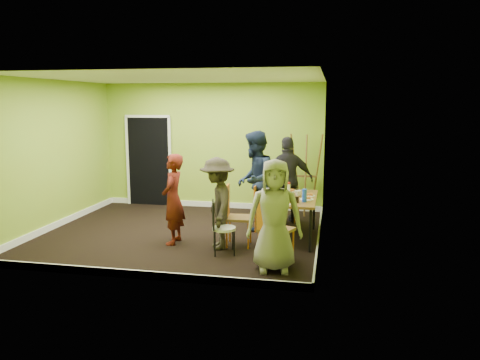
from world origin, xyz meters
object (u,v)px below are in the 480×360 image
(dining_table, at_px, (290,200))
(chair_back_end, at_px, (287,190))
(person_left_near, at_px, (217,203))
(orange_bottle, at_px, (284,193))
(chair_front_end, at_px, (273,224))
(easel, at_px, (306,174))
(chair_left_near, at_px, (234,212))
(person_left_far, at_px, (255,180))
(thermos, at_px, (288,190))
(person_back_end, at_px, (288,180))
(chair_left_far, at_px, (261,205))
(person_standing, at_px, (173,199))
(chair_bentwood, at_px, (220,224))
(person_front_end, at_px, (274,216))
(blue_bottle, at_px, (304,196))

(dining_table, relative_size, chair_back_end, 1.56)
(person_left_near, bearing_deg, orange_bottle, 114.03)
(chair_front_end, height_order, easel, easel)
(chair_left_near, height_order, person_left_far, person_left_far)
(person_left_near, bearing_deg, thermos, 106.62)
(chair_left_near, distance_m, chair_back_end, 1.76)
(chair_back_end, bearing_deg, person_back_end, -107.42)
(chair_left_far, height_order, orange_bottle, chair_left_far)
(person_standing, bearing_deg, chair_bentwood, 64.81)
(person_left_far, xyz_separation_m, person_left_near, (-0.40, -1.31, -0.18))
(chair_left_far, xyz_separation_m, easel, (0.74, 1.54, 0.37))
(easel, bearing_deg, person_left_near, -115.08)
(chair_bentwood, height_order, person_front_end, person_front_end)
(chair_back_end, xyz_separation_m, chair_bentwood, (-0.85, -2.07, -0.20))
(chair_back_end, relative_size, chair_bentwood, 1.12)
(dining_table, distance_m, blue_bottle, 0.48)
(chair_left_far, relative_size, person_back_end, 0.50)
(chair_back_end, height_order, person_back_end, person_back_end)
(chair_left_far, height_order, person_front_end, person_front_end)
(chair_bentwood, relative_size, easel, 0.50)
(chair_front_end, relative_size, thermos, 4.75)
(chair_left_near, relative_size, person_left_far, 0.55)
(chair_front_end, bearing_deg, chair_left_near, 157.34)
(dining_table, bearing_deg, thermos, 157.86)
(blue_bottle, bearing_deg, thermos, 128.98)
(person_front_end, bearing_deg, thermos, 80.41)
(person_standing, bearing_deg, chair_left_near, 92.59)
(thermos, bearing_deg, chair_left_near, -145.59)
(chair_back_end, bearing_deg, blue_bottle, 89.47)
(thermos, xyz_separation_m, person_back_end, (-0.11, 1.14, -0.01))
(person_left_far, bearing_deg, orange_bottle, 58.46)
(dining_table, xyz_separation_m, person_back_end, (-0.15, 1.16, 0.16))
(chair_bentwood, bearing_deg, chair_left_near, 149.08)
(chair_front_end, distance_m, person_left_near, 1.15)
(chair_left_far, bearing_deg, chair_front_end, 13.12)
(person_standing, relative_size, person_back_end, 0.89)
(chair_left_near, bearing_deg, orange_bottle, 130.01)
(chair_bentwood, distance_m, person_left_near, 0.40)
(easel, bearing_deg, chair_left_far, -115.72)
(chair_front_end, bearing_deg, blue_bottle, 90.72)
(dining_table, xyz_separation_m, person_left_far, (-0.72, 0.54, 0.23))
(blue_bottle, bearing_deg, person_back_end, 105.43)
(person_back_end, bearing_deg, orange_bottle, 76.17)
(thermos, distance_m, person_left_near, 1.34)
(person_back_end, bearing_deg, person_left_far, 31.79)
(orange_bottle, distance_m, person_standing, 1.97)
(person_front_end, bearing_deg, orange_bottle, 83.26)
(chair_front_end, distance_m, blue_bottle, 1.08)
(chair_left_far, xyz_separation_m, person_standing, (-1.33, -1.06, 0.29))
(chair_left_near, bearing_deg, blue_bottle, 95.94)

